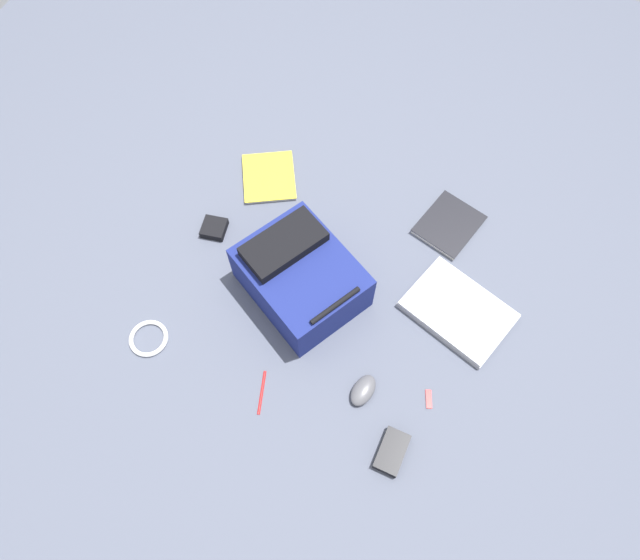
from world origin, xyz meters
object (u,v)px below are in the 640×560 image
Objects in this scene: cable_coil at (149,338)px; power_brick at (392,452)px; computer_mouse at (363,390)px; laptop at (458,311)px; backpack at (300,276)px; usb_stick at (429,399)px; earbud_pouch at (214,228)px; book_comic at (269,177)px; book_red at (449,225)px; pen_black at (262,392)px.

power_brick reaches higher than cable_coil.
computer_mouse is 0.72m from cable_coil.
backpack is at bearing -167.92° from laptop.
laptop is at bearing 83.31° from power_brick.
usb_stick is at bearing -21.71° from backpack.
earbud_pouch is at bearing 163.16° from computer_mouse.
power_brick is (0.75, -0.78, 0.01)m from book_comic.
usb_stick is at bearing 25.51° from computer_mouse.
book_comic is at bearing 143.92° from computer_mouse.
book_red reaches higher than pen_black.
laptop is 0.85m from book_comic.
laptop is at bearing -18.36° from book_comic.
power_brick is 0.92× the size of pen_black.
cable_coil is 0.85m from power_brick.
book_comic reaches higher than pen_black.
backpack is at bearing 93.73° from pen_black.
earbud_pouch is 1.42× the size of usb_stick.
computer_mouse is at bearing -39.20° from backpack.
power_brick is at bearing -30.89° from earbud_pouch.
book_comic is 3.41× the size of earbud_pouch.
backpack reaches higher than pen_black.
laptop is 0.70m from pen_black.
laptop is 0.52m from power_brick.
backpack reaches higher than cable_coil.
usb_stick is at bearing -90.50° from laptop.
computer_mouse is 0.79× the size of pen_black.
backpack is at bearing -133.21° from book_red.
book_red is 0.83m from power_brick.
computer_mouse reaches higher than book_comic.
laptop is at bearing 44.75° from pen_black.
backpack reaches higher than earbud_pouch.
cable_coil is at bearing -152.95° from laptop.
cable_coil is (-0.71, -0.09, -0.01)m from computer_mouse.
computer_mouse is 0.86× the size of cable_coil.
pen_black is (-0.29, -0.12, -0.01)m from computer_mouse.
earbud_pouch is at bearing 161.19° from usb_stick.
computer_mouse is (-0.20, -0.37, 0.00)m from laptop.
earbud_pouch reaches higher than cable_coil.
book_comic is 0.29m from earbud_pouch.
usb_stick is at bearing -36.01° from book_comic.
laptop and power_brick have the same top height.
laptop is 2.86× the size of pen_black.
cable_coil is 1.53× the size of earbud_pouch.
book_comic reaches higher than cable_coil.
book_comic is at bearing 161.64° from laptop.
pen_black is 2.35× the size of usb_stick.
usb_stick is (0.20, 0.05, -0.01)m from computer_mouse.
cable_coil is (-0.79, -0.78, -0.00)m from book_red.
book_red is (-0.12, 0.31, -0.00)m from laptop.
usb_stick is (0.91, 0.15, -0.00)m from cable_coil.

